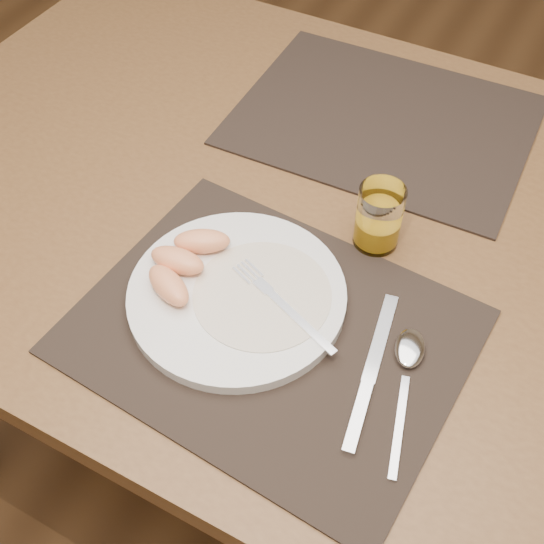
% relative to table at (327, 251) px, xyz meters
% --- Properties ---
extents(ground, '(5.00, 5.00, 0.00)m').
position_rel_table_xyz_m(ground, '(0.00, 0.00, -0.67)').
color(ground, brown).
rests_on(ground, ground).
extents(table, '(1.40, 0.90, 0.75)m').
position_rel_table_xyz_m(table, '(0.00, 0.00, 0.00)').
color(table, brown).
rests_on(table, ground).
extents(placemat_near, '(0.47, 0.38, 0.00)m').
position_rel_table_xyz_m(placemat_near, '(0.02, -0.22, 0.09)').
color(placemat_near, black).
rests_on(placemat_near, table).
extents(placemat_far, '(0.46, 0.36, 0.00)m').
position_rel_table_xyz_m(placemat_far, '(-0.01, 0.22, 0.09)').
color(placemat_far, black).
rests_on(placemat_far, table).
extents(plate, '(0.27, 0.27, 0.02)m').
position_rel_table_xyz_m(plate, '(-0.04, -0.20, 0.10)').
color(plate, white).
rests_on(plate, placemat_near).
extents(plate_dressing, '(0.17, 0.17, 0.00)m').
position_rel_table_xyz_m(plate_dressing, '(-0.01, -0.19, 0.10)').
color(plate_dressing, white).
rests_on(plate_dressing, plate).
extents(fork, '(0.17, 0.08, 0.00)m').
position_rel_table_xyz_m(fork, '(0.01, -0.19, 0.11)').
color(fork, silver).
rests_on(fork, plate).
extents(knife, '(0.05, 0.22, 0.01)m').
position_rel_table_xyz_m(knife, '(0.15, -0.23, 0.09)').
color(knife, silver).
rests_on(knife, placemat_near).
extents(spoon, '(0.07, 0.19, 0.01)m').
position_rel_table_xyz_m(spoon, '(0.18, -0.18, 0.09)').
color(spoon, silver).
rests_on(spoon, placemat_near).
extents(juice_glass, '(0.06, 0.06, 0.09)m').
position_rel_table_xyz_m(juice_glass, '(0.08, -0.03, 0.13)').
color(juice_glass, white).
rests_on(juice_glass, placemat_near).
extents(grapefruit_wedges, '(0.09, 0.14, 0.03)m').
position_rel_table_xyz_m(grapefruit_wedges, '(-0.11, -0.20, 0.12)').
color(grapefruit_wedges, '#FDA067').
rests_on(grapefruit_wedges, plate).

